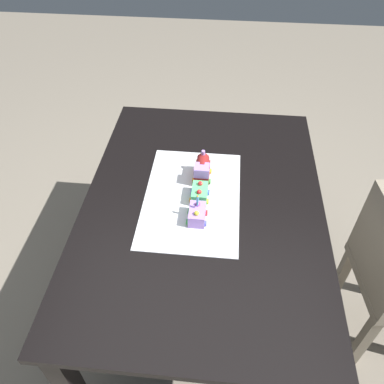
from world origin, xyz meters
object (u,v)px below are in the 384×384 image
at_px(dining_table, 203,220).
at_px(cake_car_tanker_lavender, 197,214).
at_px(cake_locomotive, 202,170).
at_px(birthday_candle, 197,200).
at_px(cake_car_flatbed_mint_green, 200,193).

xyz_separation_m(dining_table, cake_car_tanker_lavender, (0.09, -0.02, 0.14)).
distance_m(dining_table, cake_locomotive, 0.22).
distance_m(dining_table, cake_car_tanker_lavender, 0.17).
relative_size(cake_car_tanker_lavender, birthday_candle, 1.69).
relative_size(cake_locomotive, cake_car_tanker_lavender, 1.40).
relative_size(dining_table, cake_car_tanker_lavender, 14.00).
xyz_separation_m(cake_locomotive, cake_car_tanker_lavender, (0.25, -0.00, -0.02)).
relative_size(cake_car_flatbed_mint_green, cake_car_tanker_lavender, 1.00).
bearing_deg(dining_table, cake_locomotive, -173.75).
height_order(dining_table, cake_car_tanker_lavender, cake_car_tanker_lavender).
distance_m(cake_locomotive, birthday_candle, 0.24).
bearing_deg(dining_table, birthday_candle, -11.42).
relative_size(dining_table, cake_locomotive, 10.00).
xyz_separation_m(cake_car_flatbed_mint_green, cake_car_tanker_lavender, (0.12, 0.00, 0.00)).
xyz_separation_m(cake_locomotive, cake_car_flatbed_mint_green, (0.13, -0.00, -0.02)).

